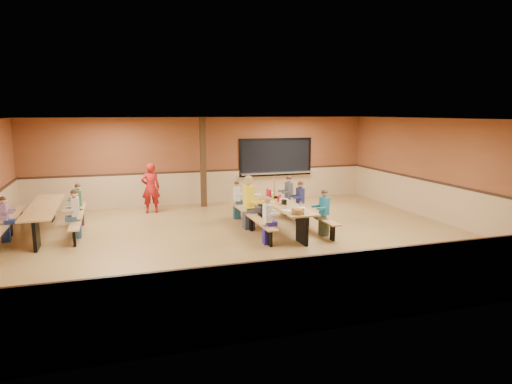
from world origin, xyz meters
name	(u,v)px	position (x,y,z in m)	size (l,w,h in m)	color
ground	(246,240)	(0.00, 0.00, 0.00)	(12.00, 12.00, 0.00)	brown
room_envelope	(246,213)	(0.00, 0.00, 0.69)	(12.04, 10.04, 3.02)	brown
kitchen_pass_through	(276,159)	(2.60, 4.96, 1.49)	(2.78, 0.28, 1.38)	black
structural_post	(203,163)	(-0.20, 4.40, 1.50)	(0.18, 0.18, 3.00)	#321F10
cafeteria_table_main	(280,210)	(1.21, 0.82, 0.53)	(1.91, 3.70, 0.74)	#B58247
cafeteria_table_second	(45,214)	(-4.89, 2.25, 0.53)	(1.91, 3.70, 0.74)	#B58247
seated_child_white_left	(267,221)	(0.39, -0.51, 0.57)	(0.34, 0.28, 1.15)	white
seated_adult_yellow	(249,203)	(0.39, 1.05, 0.72)	(0.48, 0.40, 1.45)	yellow
seated_child_grey_left	(237,200)	(0.39, 2.30, 0.56)	(0.33, 0.27, 1.12)	silver
seated_child_teal_right	(324,213)	(2.04, -0.23, 0.60)	(0.36, 0.30, 1.20)	#1F6E8F
seated_child_navy_right	(300,202)	(2.04, 1.34, 0.59)	(0.36, 0.29, 1.18)	#202450
seated_child_char_right	(289,196)	(2.04, 2.23, 0.61)	(0.37, 0.31, 1.22)	#4E5158
seated_child_purple_sec	(5,220)	(-5.72, 1.63, 0.56)	(0.33, 0.27, 1.12)	#8B6093
seated_child_green_sec	(79,205)	(-4.07, 2.86, 0.59)	(0.36, 0.29, 1.19)	#387246
seated_child_tan_sec	(76,214)	(-4.07, 1.50, 0.62)	(0.38, 0.31, 1.23)	#BBAA92
standing_woman	(151,188)	(-2.00, 3.91, 0.80)	(0.58, 0.38, 1.60)	#A11412
punch_pitcher	(269,194)	(1.14, 1.54, 0.85)	(0.16, 0.16, 0.22)	red
chip_bowl	(298,211)	(1.10, -0.72, 0.81)	(0.32, 0.32, 0.15)	orange
napkin_dispenser	(284,202)	(1.21, 0.49, 0.80)	(0.10, 0.14, 0.13)	black
condiment_mustard	(273,198)	(1.05, 0.95, 0.82)	(0.06, 0.06, 0.17)	yellow
condiment_ketchup	(278,199)	(1.18, 0.84, 0.82)	(0.06, 0.06, 0.17)	#B2140F
table_paddle	(274,193)	(1.26, 1.39, 0.88)	(0.16, 0.16, 0.56)	black
place_settings	(280,200)	(1.21, 0.82, 0.80)	(0.65, 3.30, 0.11)	beige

